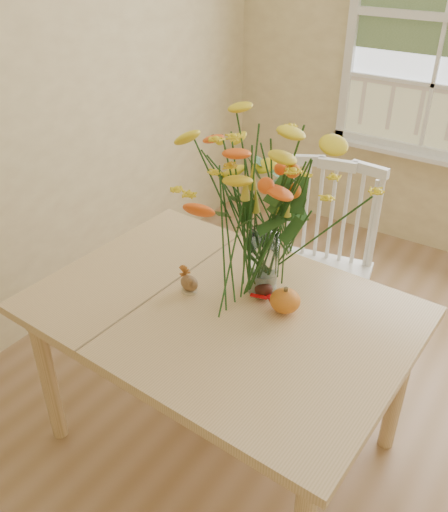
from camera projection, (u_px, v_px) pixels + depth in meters
The scene contains 7 objects.
floor at pixel (357, 504), 2.24m from camera, with size 4.00×4.50×0.01m, color #9D754C.
dining_table at pixel (221, 324), 2.16m from camera, with size 1.47×1.07×0.77m.
windsor_chair at pixel (323, 257), 2.76m from camera, with size 0.57×0.55×1.05m.
flower_vase at pixel (266, 200), 1.99m from camera, with size 0.56×0.56×0.67m.
pumpkin at pixel (285, 302), 2.06m from camera, with size 0.12×0.12×0.09m, color #C67117.
turkey_figurine at pixel (189, 283), 2.17m from camera, with size 0.09×0.07×0.10m.
dark_gourd at pixel (264, 290), 2.14m from camera, with size 0.13×0.10×0.06m.
Camera 1 is at (0.30, -1.43, 2.05)m, focal length 38.00 mm.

